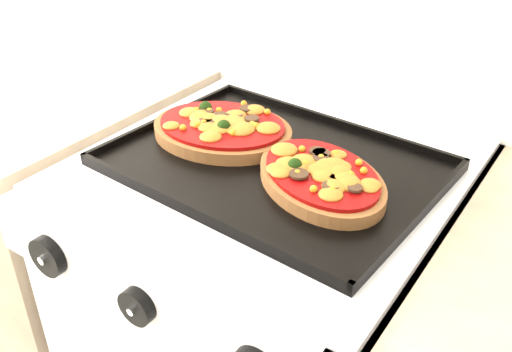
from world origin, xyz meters
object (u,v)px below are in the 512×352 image
Objects in this scene: baking_tray at (273,162)px; pizza_right at (321,176)px; pizza_left at (222,128)px; stove at (270,352)px.

baking_tray is 2.11× the size of pizza_right.
pizza_right reaches higher than baking_tray.
pizza_right is at bearing -11.13° from pizza_left.
pizza_left reaches higher than pizza_right.
baking_tray is at bearing -57.31° from stove.
pizza_right is (0.11, -0.03, 0.48)m from stove.
baking_tray is 2.02× the size of pizza_left.
pizza_right is (0.10, -0.02, 0.02)m from baking_tray.
baking_tray is at bearing -11.47° from pizza_left.
pizza_left is (-0.12, 0.02, 0.02)m from baking_tray.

